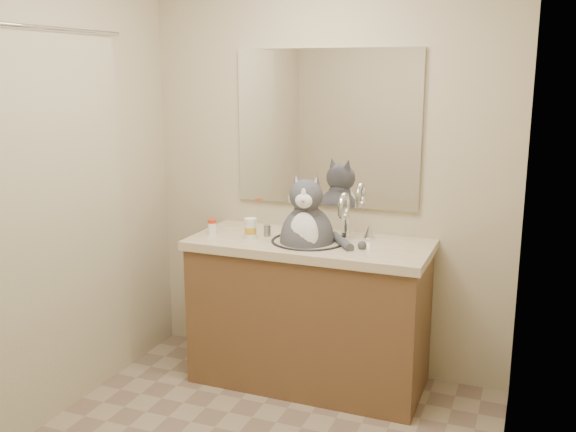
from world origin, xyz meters
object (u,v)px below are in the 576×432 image
Objects in this scene: pill_bottle_redcap at (212,227)px; grey_canister at (267,231)px; pill_bottle_orange at (251,229)px; cat at (307,236)px.

pill_bottle_redcap reaches higher than grey_canister.
cat is at bearing 8.39° from pill_bottle_orange.
pill_bottle_orange is (-0.32, -0.05, 0.02)m from cat.
pill_bottle_orange reaches higher than pill_bottle_redcap.
cat is 6.99× the size of pill_bottle_redcap.
cat is at bearing -8.17° from grey_canister.
pill_bottle_redcap is (-0.57, -0.04, 0.01)m from cat.
pill_bottle_orange is 0.11m from grey_canister.
pill_bottle_redcap is 0.32m from grey_canister.
cat reaches higher than grey_canister.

